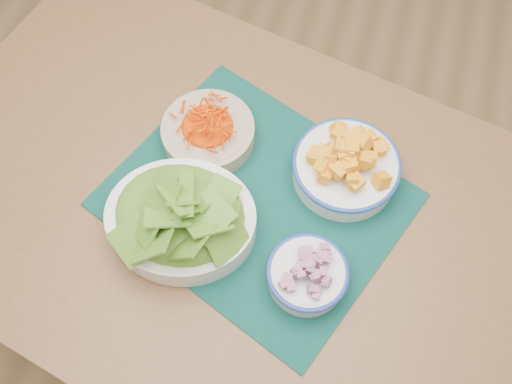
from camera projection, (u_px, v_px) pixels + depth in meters
The scene contains 7 objects.
ground at pixel (295, 235), 1.86m from camera, with size 4.00×4.00×0.00m, color #A37E4F.
table at pixel (223, 219), 1.17m from camera, with size 1.38×1.07×0.75m.
placemat at pixel (256, 200), 1.08m from camera, with size 0.51×0.42×0.00m, color black.
carrot_bowl at pixel (208, 130), 1.11m from camera, with size 0.20×0.20×0.07m.
squash_bowl at pixel (347, 163), 1.05m from camera, with size 0.26×0.26×0.10m.
lettuce_bowl at pixel (180, 214), 1.00m from camera, with size 0.30×0.27×0.13m.
onion_bowl at pixel (308, 273), 0.97m from camera, with size 0.17×0.17×0.07m.
Camera 1 is at (0.08, -0.72, 1.72)m, focal length 40.00 mm.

